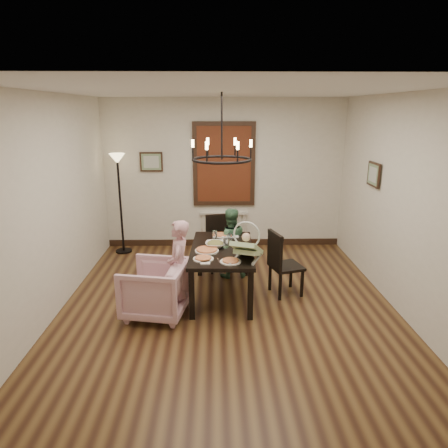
{
  "coord_description": "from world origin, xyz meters",
  "views": [
    {
      "loc": [
        -0.16,
        -4.99,
        2.59
      ],
      "look_at": [
        -0.05,
        0.35,
        1.05
      ],
      "focal_mm": 32.0,
      "sensor_mm": 36.0,
      "label": 1
    }
  ],
  "objects_px": {
    "chair_right": "(286,263)",
    "drinking_glass": "(226,244)",
    "dining_table": "(222,253)",
    "seated_man": "(230,249)",
    "armchair": "(155,289)",
    "floor_lamp": "(121,205)",
    "baby_bouncer": "(247,247)",
    "elderly_woman": "(179,275)",
    "chair_far": "(220,243)"
  },
  "relations": [
    {
      "from": "chair_right",
      "to": "drinking_glass",
      "type": "xyz_separation_m",
      "value": [
        -0.87,
        -0.06,
        0.31
      ]
    },
    {
      "from": "dining_table",
      "to": "seated_man",
      "type": "xyz_separation_m",
      "value": [
        0.13,
        0.67,
        -0.17
      ]
    },
    {
      "from": "armchair",
      "to": "floor_lamp",
      "type": "height_order",
      "value": "floor_lamp"
    },
    {
      "from": "armchair",
      "to": "baby_bouncer",
      "type": "relative_size",
      "value": 1.51
    },
    {
      "from": "seated_man",
      "to": "drinking_glass",
      "type": "xyz_separation_m",
      "value": [
        -0.08,
        -0.7,
        0.32
      ]
    },
    {
      "from": "chair_right",
      "to": "armchair",
      "type": "height_order",
      "value": "chair_right"
    },
    {
      "from": "baby_bouncer",
      "to": "drinking_glass",
      "type": "relative_size",
      "value": 3.58
    },
    {
      "from": "dining_table",
      "to": "elderly_woman",
      "type": "distance_m",
      "value": 0.74
    },
    {
      "from": "floor_lamp",
      "to": "elderly_woman",
      "type": "bearing_deg",
      "value": -61.53
    },
    {
      "from": "elderly_woman",
      "to": "chair_right",
      "type": "bearing_deg",
      "value": 110.81
    },
    {
      "from": "chair_right",
      "to": "elderly_woman",
      "type": "bearing_deg",
      "value": 91.4
    },
    {
      "from": "drinking_glass",
      "to": "floor_lamp",
      "type": "xyz_separation_m",
      "value": [
        -1.88,
        1.88,
        0.11
      ]
    },
    {
      "from": "dining_table",
      "to": "chair_far",
      "type": "distance_m",
      "value": 0.97
    },
    {
      "from": "dining_table",
      "to": "floor_lamp",
      "type": "xyz_separation_m",
      "value": [
        -1.82,
        1.85,
        0.27
      ]
    },
    {
      "from": "chair_far",
      "to": "chair_right",
      "type": "relative_size",
      "value": 0.96
    },
    {
      "from": "chair_right",
      "to": "baby_bouncer",
      "type": "bearing_deg",
      "value": 110.52
    },
    {
      "from": "armchair",
      "to": "drinking_glass",
      "type": "height_order",
      "value": "drinking_glass"
    },
    {
      "from": "seated_man",
      "to": "floor_lamp",
      "type": "height_order",
      "value": "floor_lamp"
    },
    {
      "from": "seated_man",
      "to": "baby_bouncer",
      "type": "distance_m",
      "value": 1.2
    },
    {
      "from": "drinking_glass",
      "to": "seated_man",
      "type": "bearing_deg",
      "value": 83.34
    },
    {
      "from": "dining_table",
      "to": "chair_far",
      "type": "bearing_deg",
      "value": 93.13
    },
    {
      "from": "seated_man",
      "to": "floor_lamp",
      "type": "xyz_separation_m",
      "value": [
        -1.96,
        1.18,
        0.43
      ]
    },
    {
      "from": "baby_bouncer",
      "to": "drinking_glass",
      "type": "bearing_deg",
      "value": 143.26
    },
    {
      "from": "chair_far",
      "to": "elderly_woman",
      "type": "xyz_separation_m",
      "value": [
        -0.55,
        -1.42,
        0.06
      ]
    },
    {
      "from": "chair_far",
      "to": "floor_lamp",
      "type": "height_order",
      "value": "floor_lamp"
    },
    {
      "from": "dining_table",
      "to": "chair_right",
      "type": "bearing_deg",
      "value": 3.34
    },
    {
      "from": "chair_right",
      "to": "armchair",
      "type": "xyz_separation_m",
      "value": [
        -1.8,
        -0.58,
        -0.12
      ]
    },
    {
      "from": "elderly_woman",
      "to": "drinking_glass",
      "type": "xyz_separation_m",
      "value": [
        0.62,
        0.43,
        0.27
      ]
    },
    {
      "from": "chair_far",
      "to": "armchair",
      "type": "relative_size",
      "value": 1.16
    },
    {
      "from": "baby_bouncer",
      "to": "floor_lamp",
      "type": "bearing_deg",
      "value": 153.77
    },
    {
      "from": "armchair",
      "to": "floor_lamp",
      "type": "bearing_deg",
      "value": -148.0
    },
    {
      "from": "armchair",
      "to": "floor_lamp",
      "type": "xyz_separation_m",
      "value": [
        -0.95,
        2.41,
        0.54
      ]
    },
    {
      "from": "floor_lamp",
      "to": "chair_right",
      "type": "bearing_deg",
      "value": -33.6
    },
    {
      "from": "chair_right",
      "to": "drinking_glass",
      "type": "distance_m",
      "value": 0.93
    },
    {
      "from": "elderly_woman",
      "to": "floor_lamp",
      "type": "relative_size",
      "value": 0.57
    },
    {
      "from": "armchair",
      "to": "drinking_glass",
      "type": "bearing_deg",
      "value": 129.93
    },
    {
      "from": "chair_right",
      "to": "elderly_woman",
      "type": "relative_size",
      "value": 0.92
    },
    {
      "from": "floor_lamp",
      "to": "dining_table",
      "type": "bearing_deg",
      "value": -45.39
    },
    {
      "from": "chair_far",
      "to": "drinking_glass",
      "type": "height_order",
      "value": "chair_far"
    },
    {
      "from": "seated_man",
      "to": "drinking_glass",
      "type": "distance_m",
      "value": 0.78
    },
    {
      "from": "dining_table",
      "to": "drinking_glass",
      "type": "distance_m",
      "value": 0.17
    },
    {
      "from": "elderly_woman",
      "to": "armchair",
      "type": "bearing_deg",
      "value": -70.89
    },
    {
      "from": "dining_table",
      "to": "floor_lamp",
      "type": "bearing_deg",
      "value": 136.52
    },
    {
      "from": "baby_bouncer",
      "to": "drinking_glass",
      "type": "distance_m",
      "value": 0.49
    },
    {
      "from": "chair_right",
      "to": "floor_lamp",
      "type": "distance_m",
      "value": 3.33
    },
    {
      "from": "dining_table",
      "to": "chair_right",
      "type": "height_order",
      "value": "chair_right"
    },
    {
      "from": "armchair",
      "to": "floor_lamp",
      "type": "distance_m",
      "value": 2.65
    },
    {
      "from": "chair_far",
      "to": "seated_man",
      "type": "bearing_deg",
      "value": -72.03
    },
    {
      "from": "seated_man",
      "to": "dining_table",
      "type": "bearing_deg",
      "value": 70.86
    },
    {
      "from": "seated_man",
      "to": "elderly_woman",
      "type": "bearing_deg",
      "value": 50.51
    }
  ]
}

